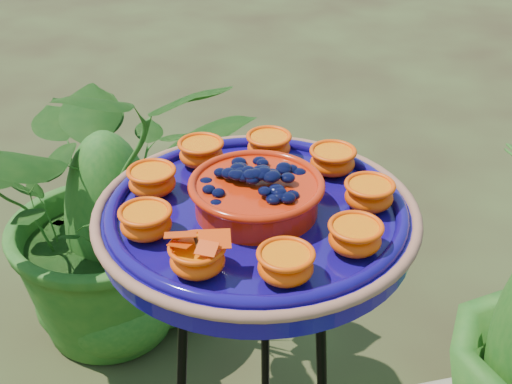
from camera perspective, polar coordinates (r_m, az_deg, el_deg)
feeder_dish at (r=1.11m, az=0.03°, el=-1.58°), size 0.53×0.53×0.11m
shrub_back_left at (r=2.19m, az=-11.65°, el=-0.51°), size 1.08×1.02×0.96m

